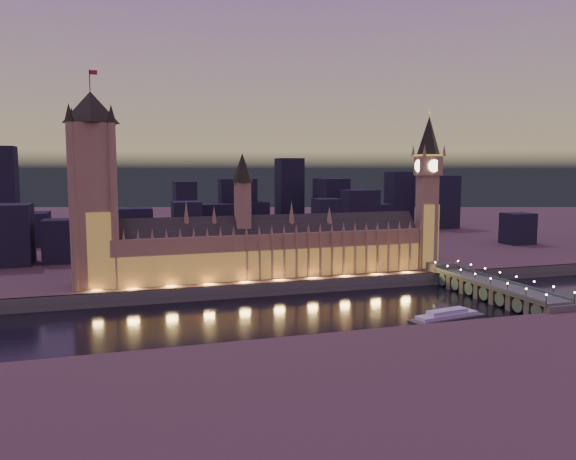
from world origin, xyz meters
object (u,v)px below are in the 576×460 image
object	(u,v)px
palace_of_westminster	(272,247)
elizabeth_tower	(428,178)
river_boat	(447,315)
victoria_tower	(93,181)
westminster_bridge	(488,288)

from	to	relation	value
palace_of_westminster	elizabeth_tower	distance (m)	119.48
palace_of_westminster	river_boat	xyz separation A→B (m)	(66.24, -96.77, -24.81)
victoria_tower	elizabeth_tower	world-z (taller)	victoria_tower
elizabeth_tower	river_boat	xyz separation A→B (m)	(-45.12, -96.94, -68.10)
river_boat	westminster_bridge	bearing A→B (deg)	33.41
victoria_tower	westminster_bridge	distance (m)	238.83
river_boat	palace_of_westminster	bearing A→B (deg)	124.39
victoria_tower	westminster_bridge	xyz separation A→B (m)	(220.74, -65.37, -63.58)
palace_of_westminster	river_boat	bearing A→B (deg)	-55.61
victoria_tower	westminster_bridge	world-z (taller)	victoria_tower
elizabeth_tower	river_boat	distance (m)	126.77
elizabeth_tower	westminster_bridge	xyz separation A→B (m)	(2.74, -65.37, -63.67)
westminster_bridge	river_boat	bearing A→B (deg)	-146.59
palace_of_westminster	river_boat	world-z (taller)	palace_of_westminster
palace_of_westminster	elizabeth_tower	xyz separation A→B (m)	(111.37, 0.17, 43.29)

